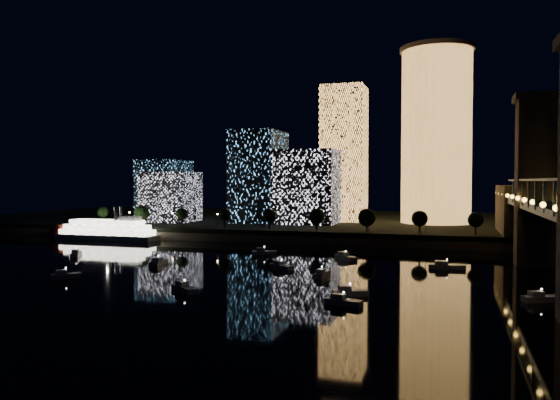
{
  "coord_description": "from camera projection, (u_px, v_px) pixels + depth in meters",
  "views": [
    {
      "loc": [
        41.28,
        -124.24,
        24.72
      ],
      "look_at": [
        -15.08,
        55.0,
        18.16
      ],
      "focal_mm": 35.0,
      "sensor_mm": 36.0,
      "label": 1
    }
  ],
  "objects": [
    {
      "name": "midrise_blocks",
      "position": [
        237.0,
        186.0,
        264.53
      ],
      "size": [
        102.42,
        36.04,
        43.67
      ],
      "color": "silver",
      "rests_on": "far_bank"
    },
    {
      "name": "riverboat",
      "position": [
        103.0,
        231.0,
        229.67
      ],
      "size": [
        48.2,
        10.48,
        14.5
      ],
      "color": "silver",
      "rests_on": "ground"
    },
    {
      "name": "tower_rectangular",
      "position": [
        344.0,
        154.0,
        268.74
      ],
      "size": [
        20.76,
        20.76,
        66.06
      ],
      "primitive_type": "cube",
      "color": "#E89D4A",
      "rests_on": "far_bank"
    },
    {
      "name": "far_bank",
      "position": [
        368.0,
        224.0,
        284.13
      ],
      "size": [
        420.0,
        160.0,
        5.0
      ],
      "primitive_type": "cube",
      "color": "black",
      "rests_on": "ground"
    },
    {
      "name": "motorboats",
      "position": [
        280.0,
        269.0,
        147.2
      ],
      "size": [
        143.04,
        71.03,
        2.78
      ],
      "color": "silver",
      "rests_on": "ground"
    },
    {
      "name": "street_lamps",
      "position": [
        265.0,
        218.0,
        231.18
      ],
      "size": [
        132.7,
        0.7,
        5.65
      ],
      "color": "black",
      "rests_on": "far_bank"
    },
    {
      "name": "seawall",
      "position": [
        338.0,
        241.0,
        209.81
      ],
      "size": [
        420.0,
        6.0,
        3.0
      ],
      "primitive_type": "cube",
      "color": "#6B5E4C",
      "rests_on": "ground"
    },
    {
      "name": "ground",
      "position": [
        271.0,
        283.0,
        131.68
      ],
      "size": [
        520.0,
        520.0,
        0.0
      ],
      "primitive_type": "plane",
      "color": "black",
      "rests_on": "ground"
    },
    {
      "name": "tower_cylindrical",
      "position": [
        436.0,
        135.0,
        255.35
      ],
      "size": [
        34.0,
        34.0,
        81.99
      ],
      "color": "#E89D4A",
      "rests_on": "far_bank"
    },
    {
      "name": "esplanade_trees",
      "position": [
        283.0,
        216.0,
        222.45
      ],
      "size": [
        165.37,
        6.99,
        9.0
      ],
      "color": "black",
      "rests_on": "far_bank"
    }
  ]
}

